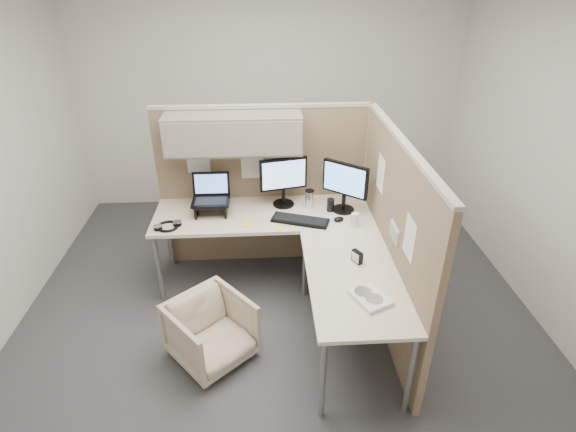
{
  "coord_description": "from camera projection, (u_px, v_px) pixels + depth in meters",
  "views": [
    {
      "loc": [
        -0.1,
        -3.06,
        2.71
      ],
      "look_at": [
        0.1,
        0.25,
        0.85
      ],
      "focal_mm": 28.0,
      "sensor_mm": 36.0,
      "label": 1
    }
  ],
  "objects": [
    {
      "name": "laptop_station",
      "position": [
        211.0,
        199.0,
        4.04
      ],
      "size": [
        0.33,
        0.29,
        0.35
      ],
      "color": "black",
      "rests_on": "desk"
    },
    {
      "name": "monitor_right",
      "position": [
        345.0,
        183.0,
        4.01
      ],
      "size": [
        0.37,
        0.3,
        0.47
      ],
      "rotation": [
        0.0,
        0.0,
        -0.67
      ],
      "color": "black",
      "rests_on": "desk"
    },
    {
      "name": "office_chair",
      "position": [
        211.0,
        329.0,
        3.42
      ],
      "size": [
        0.75,
        0.75,
        0.57
      ],
      "primitive_type": "imported",
      "rotation": [
        0.0,
        0.0,
        0.71
      ],
      "color": "beige",
      "rests_on": "ground"
    },
    {
      "name": "desk_clock",
      "position": [
        357.0,
        257.0,
        3.4
      ],
      "size": [
        0.08,
        0.1,
        0.09
      ],
      "rotation": [
        0.0,
        0.0,
        -1.05
      ],
      "color": "black",
      "rests_on": "desk"
    },
    {
      "name": "soda_can_silver",
      "position": [
        330.0,
        205.0,
        4.1
      ],
      "size": [
        0.07,
        0.07,
        0.12
      ],
      "primitive_type": "cylinder",
      "color": "black",
      "rests_on": "desk"
    },
    {
      "name": "partition_right",
      "position": [
        390.0,
        236.0,
        3.58
      ],
      "size": [
        0.07,
        2.03,
        1.63
      ],
      "color": "#867158",
      "rests_on": "ground"
    },
    {
      "name": "ground",
      "position": [
        278.0,
        313.0,
        3.99
      ],
      "size": [
        4.5,
        4.5,
        0.0
      ],
      "primitive_type": "plane",
      "color": "#38383D",
      "rests_on": "ground"
    },
    {
      "name": "travel_mug",
      "position": [
        309.0,
        199.0,
        4.16
      ],
      "size": [
        0.08,
        0.08,
        0.17
      ],
      "color": "silver",
      "rests_on": "desk"
    },
    {
      "name": "mouse",
      "position": [
        339.0,
        219.0,
        3.96
      ],
      "size": [
        0.11,
        0.09,
        0.03
      ],
      "primitive_type": "ellipsoid",
      "rotation": [
        0.0,
        0.0,
        0.39
      ],
      "color": "black",
      "rests_on": "desk"
    },
    {
      "name": "desk",
      "position": [
        292.0,
        240.0,
        3.77
      ],
      "size": [
        2.0,
        1.98,
        0.73
      ],
      "color": "beige",
      "rests_on": "ground"
    },
    {
      "name": "sticky_note_a",
      "position": [
        246.0,
        224.0,
        3.91
      ],
      "size": [
        0.1,
        0.1,
        0.01
      ],
      "primitive_type": "cube",
      "rotation": [
        0.0,
        0.0,
        0.38
      ],
      "color": "yellow",
      "rests_on": "desk"
    },
    {
      "name": "soda_can_green",
      "position": [
        355.0,
        220.0,
        3.87
      ],
      "size": [
        0.07,
        0.07,
        0.12
      ],
      "primitive_type": "cylinder",
      "color": "silver",
      "rests_on": "desk"
    },
    {
      "name": "keyboard",
      "position": [
        300.0,
        220.0,
        3.95
      ],
      "size": [
        0.53,
        0.32,
        0.02
      ],
      "primitive_type": "cube",
      "rotation": [
        0.0,
        0.0,
        -0.34
      ],
      "color": "black",
      "rests_on": "desk"
    },
    {
      "name": "monitor_left",
      "position": [
        283.0,
        178.0,
        4.1
      ],
      "size": [
        0.44,
        0.2,
        0.47
      ],
      "rotation": [
        0.0,
        0.0,
        0.22
      ],
      "color": "black",
      "rests_on": "desk"
    },
    {
      "name": "paper_stack",
      "position": [
        370.0,
        298.0,
        3.03
      ],
      "size": [
        0.29,
        0.32,
        0.03
      ],
      "rotation": [
        0.0,
        0.0,
        0.44
      ],
      "color": "white",
      "rests_on": "desk"
    },
    {
      "name": "partition_back",
      "position": [
        250.0,
        163.0,
        4.17
      ],
      "size": [
        2.0,
        0.36,
        1.63
      ],
      "color": "#867158",
      "rests_on": "ground"
    },
    {
      "name": "sticky_note_b",
      "position": [
        279.0,
        228.0,
        3.85
      ],
      "size": [
        0.08,
        0.08,
        0.01
      ],
      "primitive_type": "cube",
      "rotation": [
        0.0,
        0.0,
        -0.12
      ],
      "color": "yellow",
      "rests_on": "desk"
    },
    {
      "name": "headphones",
      "position": [
        168.0,
        226.0,
        3.86
      ],
      "size": [
        0.24,
        0.24,
        0.03
      ],
      "rotation": [
        0.0,
        0.0,
        0.38
      ],
      "color": "black",
      "rests_on": "desk"
    }
  ]
}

